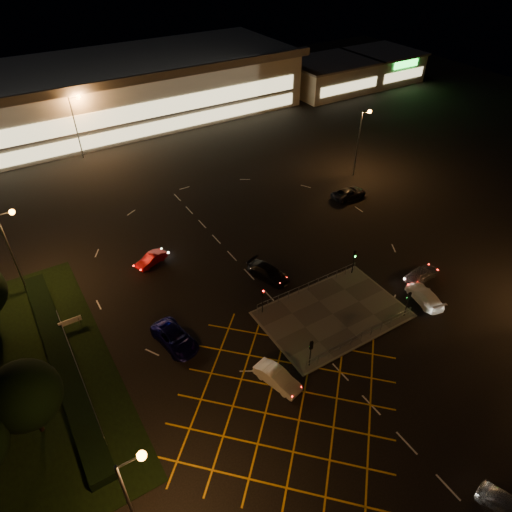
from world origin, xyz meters
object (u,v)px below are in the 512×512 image
signal_nw (263,296)px  car_left_blue (175,338)px  signal_ne (354,257)px  signal_se (408,300)px  signal_sw (311,349)px  car_near_silver (512,511)px  car_east_grey (349,193)px  car_right_silver (421,274)px  car_far_dkgrey (268,272)px  car_circ_red (151,259)px  car_queue_white (277,378)px  car_approach_white (425,296)px

signal_nw → car_left_blue: bearing=174.9°
signal_ne → signal_se: bearing=-90.0°
signal_sw → car_left_blue: (-9.27, 8.82, -1.60)m
signal_sw → signal_nw: (0.00, 7.99, 0.00)m
car_near_silver → car_east_grey: (18.83, 38.64, -0.06)m
car_right_silver → signal_ne: bearing=46.7°
car_far_dkgrey → car_circ_red: car_far_dkgrey is taller
car_queue_white → car_left_blue: 10.55m
car_right_silver → car_near_silver: bearing=141.5°
signal_sw → car_queue_white: signal_sw is taller
signal_ne → car_approach_white: signal_ne is taller
signal_sw → car_far_dkgrey: size_ratio=0.62×
signal_sw → car_near_silver: 17.99m
car_east_grey → car_queue_white: bearing=129.0°
signal_ne → car_left_blue: 21.34m
signal_sw → signal_nw: size_ratio=1.00×
car_left_blue → car_circ_red: 13.04m
signal_ne → car_approach_white: 8.34m
car_east_grey → car_near_silver: bearing=154.2°
car_right_silver → signal_nw: bearing=70.6°
car_far_dkgrey → signal_ne: bearing=-46.0°
signal_se → car_near_silver: size_ratio=0.69×
signal_nw → car_right_silver: (17.91, -4.73, -1.61)m
signal_ne → car_queue_white: 17.52m
car_near_silver → car_circ_red: bearing=92.7°
car_approach_white → car_near_silver: bearing=69.4°
signal_sw → car_right_silver: signal_sw is taller
car_left_blue → car_approach_white: 26.09m
car_queue_white → car_left_blue: size_ratio=0.81×
signal_nw → car_approach_white: 17.25m
signal_se → signal_nw: (-12.00, 7.99, 0.00)m
car_right_silver → car_circ_red: size_ratio=1.15×
signal_se → car_right_silver: size_ratio=0.71×
car_right_silver → car_far_dkgrey: bearing=52.8°
signal_sw → car_right_silver: size_ratio=0.71×
car_right_silver → car_approach_white: (-2.41, -2.66, -0.04)m
car_near_silver → car_approach_white: bearing=45.0°
car_east_grey → car_approach_white: bearing=160.6°
car_circ_red → car_approach_white: bearing=26.4°
car_queue_white → car_right_silver: bearing=-7.7°
car_far_dkgrey → car_right_silver: (14.35, -9.15, 0.01)m
car_far_dkgrey → car_approach_white: 16.79m
car_near_silver → car_east_grey: car_near_silver is taller
signal_nw → car_circ_red: bearing=116.1°
signal_se → signal_sw: bearing=0.0°
car_queue_white → car_circ_red: car_queue_white is taller
signal_sw → car_east_grey: size_ratio=0.61×
car_east_grey → signal_ne: bearing=140.8°
signal_se → car_east_grey: (10.81, 21.17, -1.65)m
signal_se → car_circ_red: bearing=-49.1°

